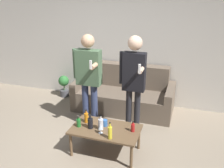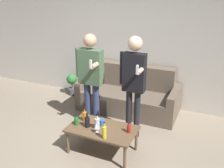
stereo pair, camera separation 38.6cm
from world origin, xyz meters
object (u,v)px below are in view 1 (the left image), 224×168
at_px(coffee_table, 106,131).
at_px(bottle_orange, 90,123).
at_px(couch, 124,94).
at_px(person_standing_left, 89,74).
at_px(person_standing_right, 134,78).

xyz_separation_m(coffee_table, bottle_orange, (-0.22, -0.06, 0.13)).
relative_size(couch, bottle_orange, 9.00).
relative_size(person_standing_left, person_standing_right, 0.98).
bearing_deg(bottle_orange, person_standing_left, 113.69).
height_order(bottle_orange, person_standing_right, person_standing_right).
bearing_deg(bottle_orange, couch, 86.90).
distance_m(coffee_table, person_standing_left, 1.08).
xyz_separation_m(coffee_table, person_standing_right, (0.27, 0.63, 0.69)).
bearing_deg(couch, person_standing_left, -115.13).
distance_m(couch, person_standing_right, 1.26).
relative_size(couch, person_standing_left, 1.19).
relative_size(couch, person_standing_right, 1.17).
relative_size(coffee_table, bottle_orange, 4.62).
relative_size(coffee_table, person_standing_left, 0.61).
bearing_deg(couch, person_standing_right, -66.68).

